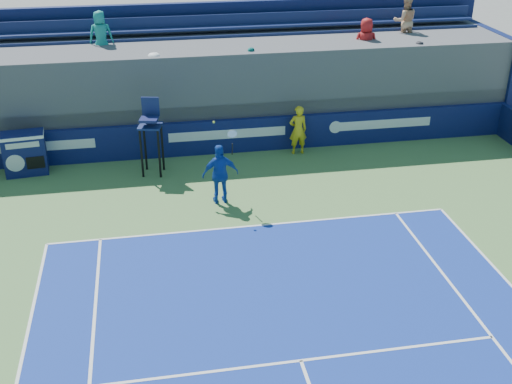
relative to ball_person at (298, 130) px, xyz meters
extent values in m
imported|color=yellow|center=(0.00, 0.00, 0.00)|extent=(0.64, 0.44, 1.70)
cube|color=white|center=(-2.36, -4.72, -0.84)|extent=(10.97, 0.07, 0.00)
cube|color=white|center=(-2.36, -10.21, -0.84)|extent=(8.23, 0.07, 0.00)
cube|color=#0D154C|center=(-2.36, 0.49, -0.26)|extent=(20.40, 0.20, 1.20)
cube|color=white|center=(-8.36, 0.39, -0.14)|extent=(3.20, 0.01, 0.32)
cube|color=white|center=(-2.36, 0.39, -0.14)|extent=(4.00, 0.01, 0.32)
cube|color=white|center=(3.14, 0.39, -0.14)|extent=(3.60, 0.01, 0.32)
cylinder|color=white|center=(1.44, 0.38, -0.14)|extent=(0.44, 0.01, 0.44)
cube|color=#101750|center=(-8.92, -0.07, -0.16)|extent=(1.37, 0.83, 1.40)
cube|color=white|center=(-8.92, -0.07, 0.47)|extent=(1.39, 0.85, 0.10)
cylinder|color=silver|center=(-9.18, -0.46, -0.31)|extent=(0.56, 0.08, 0.56)
cube|color=black|center=(-8.58, -0.40, -0.36)|extent=(0.55, 0.08, 0.40)
cube|color=silver|center=(-8.88, -0.43, 0.26)|extent=(1.00, 0.11, 0.18)
cylinder|color=black|center=(-5.27, -0.99, -0.06)|extent=(0.08, 0.08, 1.60)
cylinder|color=black|center=(-4.72, -1.12, -0.06)|extent=(0.08, 0.08, 1.60)
cylinder|color=black|center=(-5.14, -0.45, -0.06)|extent=(0.08, 0.08, 1.60)
cylinder|color=black|center=(-4.60, -0.57, -0.06)|extent=(0.08, 0.08, 1.60)
cube|color=#101D51|center=(-4.93, -0.78, 0.77)|extent=(0.84, 0.84, 0.06)
cube|color=#151B50|center=(-4.96, -0.88, 1.02)|extent=(0.64, 0.56, 0.08)
cube|color=#151F51|center=(-4.88, -0.53, 1.32)|extent=(0.55, 0.18, 0.60)
imported|color=#1541AC|center=(-3.05, -3.15, 0.05)|extent=(1.08, 0.50, 1.80)
cylinder|color=black|center=(-2.70, -3.21, 0.84)|extent=(0.04, 0.15, 0.39)
torus|color=silver|center=(-2.71, -3.28, 1.32)|extent=(0.30, 0.12, 0.29)
cylinder|color=white|center=(-2.71, -3.28, 1.32)|extent=(0.25, 0.09, 0.24)
sphere|color=#DEFB37|center=(-3.21, -3.24, 1.69)|extent=(0.07, 0.07, 0.07)
cube|color=#4D4D52|center=(-2.36, 2.39, 0.83)|extent=(20.40, 3.60, 3.38)
cube|color=#4D4D52|center=(-2.36, 1.04, 0.61)|extent=(20.40, 0.90, 0.55)
cube|color=#152250|center=(-2.36, 0.94, 1.09)|extent=(20.00, 0.45, 0.08)
cube|color=#152250|center=(-2.36, 1.19, 1.29)|extent=(20.00, 0.06, 0.45)
cube|color=#4D4D52|center=(-2.36, 1.94, 1.16)|extent=(20.40, 0.90, 0.55)
cube|color=#152250|center=(-2.36, 1.84, 1.64)|extent=(20.00, 0.45, 0.08)
cube|color=#152250|center=(-2.36, 2.09, 1.84)|extent=(20.00, 0.06, 0.45)
cube|color=#4D4D52|center=(-2.36, 2.84, 1.71)|extent=(20.40, 0.90, 0.55)
cube|color=#152250|center=(-2.36, 2.74, 2.19)|extent=(20.00, 0.45, 0.08)
cube|color=#152250|center=(-2.36, 2.99, 2.39)|extent=(20.00, 0.06, 0.45)
cube|color=#4D4D52|center=(-2.36, 3.74, 2.26)|extent=(20.40, 0.90, 0.55)
cube|color=#152250|center=(-2.36, 3.64, 2.74)|extent=(20.00, 0.45, 0.08)
cube|color=#152250|center=(-2.36, 3.89, 2.94)|extent=(20.00, 0.06, 0.45)
cube|color=#0C1647|center=(-2.36, 4.34, 1.34)|extent=(20.80, 0.30, 4.40)
cube|color=#0C1647|center=(7.99, 2.39, 0.84)|extent=(0.30, 3.90, 3.40)
imported|color=gold|center=(-9.25, 0.99, 1.70)|extent=(0.85, 0.71, 1.59)
imported|color=white|center=(-4.63, 0.99, 1.75)|extent=(1.15, 0.73, 1.70)
imported|color=teal|center=(-1.43, 0.99, 1.77)|extent=(1.09, 0.68, 1.73)
imported|color=#B1191A|center=(2.84, 1.89, 2.36)|extent=(0.93, 0.66, 1.80)
imported|color=black|center=(4.44, 0.99, 1.75)|extent=(0.64, 0.45, 1.69)
imported|color=#18877D|center=(-6.34, 2.79, 2.83)|extent=(0.81, 0.53, 1.65)
imported|color=tan|center=(4.62, 2.79, 2.90)|extent=(0.95, 0.79, 1.78)
camera|label=1|loc=(-4.97, -19.78, 7.91)|focal=45.00mm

